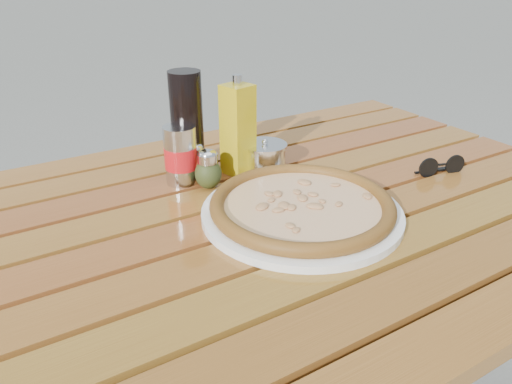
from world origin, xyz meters
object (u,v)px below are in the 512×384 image
soda_can (181,155)px  oregano_shaker (208,170)px  parmesan_tin (265,156)px  table (261,246)px  sunglasses (441,167)px  olive_oil_cruet (238,129)px  dark_bottle (187,125)px  pizza (302,205)px  pepper_shaker (195,163)px  plate (302,213)px

soda_can → oregano_shaker: bearing=-55.8°
soda_can → parmesan_tin: size_ratio=1.17×
table → sunglasses: sunglasses is taller
olive_oil_cruet → dark_bottle: bearing=155.1°
pizza → soda_can: size_ratio=2.89×
pizza → pepper_shaker: 0.26m
table → soda_can: bearing=110.6°
parmesan_tin → soda_can: bearing=169.4°
parmesan_tin → table: bearing=-124.0°
oregano_shaker → pizza: bearing=-65.9°
plate → pizza: bearing=90.0°
table → pizza: (0.05, -0.05, 0.10)m
pizza → pepper_shaker: bearing=111.2°
olive_oil_cruet → oregano_shaker: bearing=-158.9°
pizza → oregano_shaker: bearing=114.1°
dark_bottle → parmesan_tin: dark_bottle is taller
pepper_shaker → parmesan_tin: (0.15, -0.03, -0.01)m
pizza → pepper_shaker: size_ratio=4.24×
oregano_shaker → parmesan_tin: bearing=6.9°
plate → table: bearing=132.4°
soda_can → sunglasses: soda_can is taller
olive_oil_cruet → parmesan_tin: olive_oil_cruet is taller
parmesan_tin → sunglasses: bearing=-34.8°
table → sunglasses: 0.43m
pepper_shaker → sunglasses: bearing=-28.0°
olive_oil_cruet → pizza: bearing=-90.2°
plate → olive_oil_cruet: olive_oil_cruet is taller
oregano_shaker → parmesan_tin: 0.15m
oregano_shaker → dark_bottle: bearing=93.9°
dark_bottle → parmesan_tin: size_ratio=2.14×
table → plate: (0.05, -0.05, 0.08)m
table → oregano_shaker: size_ratio=17.07×
pizza → parmesan_tin: bearing=75.1°
soda_can → dark_bottle: bearing=42.4°
dark_bottle → olive_oil_cruet: size_ratio=1.05×
plate → pizza: size_ratio=1.04×
table → sunglasses: bearing=-7.7°
plate → olive_oil_cruet: 0.25m
table → olive_oil_cruet: (0.05, 0.18, 0.17)m
table → sunglasses: size_ratio=12.62×
pizza → olive_oil_cruet: bearing=89.8°
table → oregano_shaker: 0.19m
pizza → plate: bearing=-90.0°
oregano_shaker → sunglasses: size_ratio=0.74×
table → oregano_shaker: oregano_shaker is taller
parmesan_tin → sunglasses: 0.38m
olive_oil_cruet → parmesan_tin: size_ratio=2.05×
pizza → dark_bottle: (-0.09, 0.27, 0.09)m
pizza → oregano_shaker: oregano_shaker is taller
pepper_shaker → soda_can: bearing=172.9°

